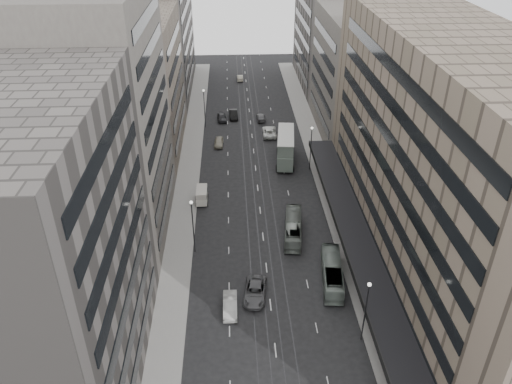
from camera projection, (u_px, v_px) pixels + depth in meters
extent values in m
plane|color=black|center=(271.00, 311.00, 59.64)|extent=(220.00, 220.00, 0.00)
cube|color=gray|center=(320.00, 162.00, 92.21)|extent=(4.00, 125.00, 0.15)
cube|color=gray|center=(190.00, 166.00, 91.13)|extent=(4.00, 125.00, 0.15)
cube|color=#786858|center=(447.00, 164.00, 59.70)|extent=(15.00, 60.00, 30.00)
cube|color=black|center=(359.00, 241.00, 64.95)|extent=(4.40, 60.00, 0.50)
cube|color=#554F49|center=(359.00, 74.00, 98.88)|extent=(15.00, 28.00, 24.00)
cube|color=#5E5854|center=(332.00, 28.00, 123.51)|extent=(15.00, 32.00, 28.00)
cube|color=#5E5854|center=(39.00, 261.00, 44.08)|extent=(15.00, 28.00, 30.00)
cube|color=#554F49|center=(101.00, 120.00, 66.14)|extent=(15.00, 26.00, 34.00)
cube|color=#6A5F52|center=(136.00, 85.00, 91.55)|extent=(15.00, 28.00, 25.00)
cube|color=#5E5854|center=(156.00, 33.00, 119.00)|extent=(15.00, 38.00, 28.00)
cylinder|color=#262628|center=(365.00, 313.00, 53.73)|extent=(0.16, 0.16, 8.00)
sphere|color=silver|center=(369.00, 285.00, 51.62)|extent=(0.44, 0.44, 0.44)
cylinder|color=#262628|center=(311.00, 149.00, 87.94)|extent=(0.16, 0.16, 8.00)
sphere|color=silver|center=(312.00, 128.00, 85.83)|extent=(0.44, 0.44, 0.44)
cylinder|color=#262628|center=(193.00, 228.00, 67.40)|extent=(0.16, 0.16, 8.00)
sphere|color=silver|center=(191.00, 202.00, 65.28)|extent=(0.44, 0.44, 0.44)
cylinder|color=#262628|center=(205.00, 109.00, 104.17)|extent=(0.16, 0.16, 8.00)
sphere|color=silver|center=(203.00, 91.00, 102.06)|extent=(0.44, 0.44, 0.44)
imported|color=gray|center=(332.00, 273.00, 63.49)|extent=(3.48, 10.11, 2.76)
imported|color=slate|center=(293.00, 228.00, 71.99)|extent=(3.54, 9.98, 2.72)
cube|color=slate|center=(285.00, 153.00, 91.58)|extent=(4.00, 10.54, 2.63)
cube|color=slate|center=(286.00, 141.00, 90.31)|extent=(3.90, 10.12, 2.28)
cube|color=silver|center=(286.00, 134.00, 89.68)|extent=(4.00, 10.54, 0.14)
cylinder|color=black|center=(277.00, 168.00, 89.17)|extent=(0.45, 1.17, 1.14)
cylinder|color=black|center=(293.00, 169.00, 89.02)|extent=(0.45, 1.17, 1.14)
cylinder|color=black|center=(278.00, 150.00, 95.49)|extent=(0.45, 1.17, 1.14)
cylinder|color=black|center=(293.00, 150.00, 95.34)|extent=(0.45, 1.17, 1.14)
cube|color=silver|center=(202.00, 197.00, 80.12)|extent=(1.72, 3.81, 1.17)
cube|color=beige|center=(202.00, 192.00, 79.58)|extent=(1.69, 3.74, 0.92)
cylinder|color=black|center=(197.00, 205.00, 79.30)|extent=(0.17, 0.61, 0.61)
cylinder|color=black|center=(207.00, 204.00, 79.38)|extent=(0.17, 0.61, 0.61)
cylinder|color=black|center=(197.00, 196.00, 81.45)|extent=(0.17, 0.61, 0.61)
cylinder|color=black|center=(208.00, 196.00, 81.53)|extent=(0.17, 0.61, 0.61)
imported|color=#B7B8B3|center=(230.00, 305.00, 59.31)|extent=(1.67, 4.77, 1.57)
imported|color=#504F52|center=(255.00, 292.00, 61.33)|extent=(3.41, 6.04, 1.59)
imported|color=gray|center=(219.00, 142.00, 98.09)|extent=(1.93, 4.42, 1.48)
imported|color=black|center=(233.00, 114.00, 110.20)|extent=(1.96, 5.04, 1.64)
imported|color=silver|center=(269.00, 132.00, 102.19)|extent=(2.91, 6.04, 1.66)
imported|color=#5D5D5F|center=(261.00, 117.00, 109.10)|extent=(1.91, 4.59, 1.33)
imported|color=#27272A|center=(222.00, 117.00, 108.81)|extent=(2.27, 4.71, 1.55)
imported|color=beige|center=(240.00, 78.00, 132.22)|extent=(1.55, 4.26, 1.39)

